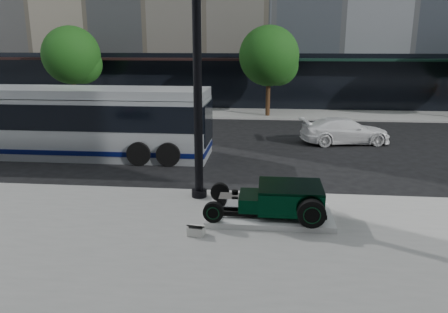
# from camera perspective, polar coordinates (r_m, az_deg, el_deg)

# --- Properties ---
(ground) EXTENTS (120.00, 120.00, 0.00)m
(ground) POSITION_cam_1_polar(r_m,az_deg,el_deg) (16.16, 1.97, -2.54)
(ground) COLOR black
(ground) RESTS_ON ground
(sidewalk_far) EXTENTS (70.00, 4.00, 0.12)m
(sidewalk_far) POSITION_cam_1_polar(r_m,az_deg,el_deg) (29.79, 3.77, 5.61)
(sidewalk_far) COLOR gray
(sidewalk_far) RESTS_ON ground
(street_trees) EXTENTS (29.80, 3.80, 5.70)m
(street_trees) POSITION_cam_1_polar(r_m,az_deg,el_deg) (28.49, 6.19, 12.64)
(street_trees) COLOR black
(street_trees) RESTS_ON sidewalk_far
(display_plinth) EXTENTS (3.40, 1.80, 0.15)m
(display_plinth) POSITION_cam_1_polar(r_m,az_deg,el_deg) (12.17, 5.92, -7.61)
(display_plinth) COLOR silver
(display_plinth) RESTS_ON sidewalk_near
(hot_rod) EXTENTS (3.22, 2.00, 0.81)m
(hot_rod) POSITION_cam_1_polar(r_m,az_deg,el_deg) (11.99, 7.58, -5.43)
(hot_rod) COLOR black
(hot_rod) RESTS_ON display_plinth
(info_plaque) EXTENTS (0.44, 0.35, 0.31)m
(info_plaque) POSITION_cam_1_polar(r_m,az_deg,el_deg) (11.09, -3.69, -9.59)
(info_plaque) COLOR silver
(info_plaque) RESTS_ON sidewalk_near
(lamppost) EXTENTS (0.48, 0.48, 8.64)m
(lamppost) POSITION_cam_1_polar(r_m,az_deg,el_deg) (12.92, -3.51, 11.65)
(lamppost) COLOR black
(lamppost) RESTS_ON sidewalk_near
(transit_bus) EXTENTS (12.12, 2.88, 2.92)m
(transit_bus) POSITION_cam_1_polar(r_m,az_deg,el_deg) (19.90, -19.53, 4.33)
(transit_bus) COLOR #B3B8BD
(transit_bus) RESTS_ON ground
(white_sedan) EXTENTS (4.50, 2.45, 1.24)m
(white_sedan) POSITION_cam_1_polar(r_m,az_deg,el_deg) (21.95, 15.53, 3.25)
(white_sedan) COLOR white
(white_sedan) RESTS_ON ground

